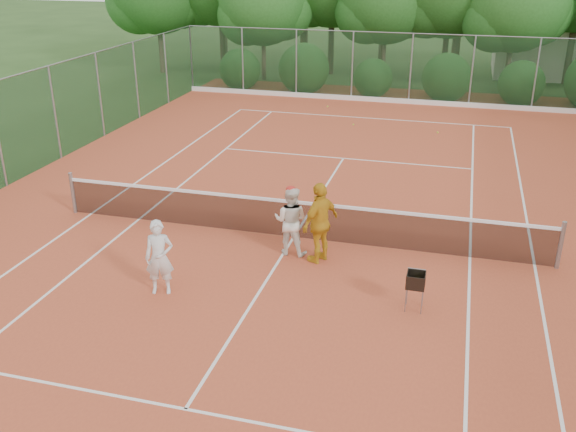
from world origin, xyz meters
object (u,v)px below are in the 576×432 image
Objects in this scene: player_center_grp at (291,220)px; player_yellow at (320,223)px; player_white at (159,257)px; ball_hopper at (416,281)px.

player_yellow reaches higher than player_center_grp.
player_center_grp is at bearing 31.85° from player_white.
player_center_grp is 0.75m from player_yellow.
player_yellow is (0.72, -0.19, 0.11)m from player_center_grp.
player_white is at bearing -162.08° from ball_hopper.
player_white is 3.16m from player_center_grp.
player_yellow is 2.72m from ball_hopper.
player_white is 0.85× the size of player_yellow.
player_yellow reaches higher than ball_hopper.
player_center_grp is 2.11× the size of ball_hopper.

